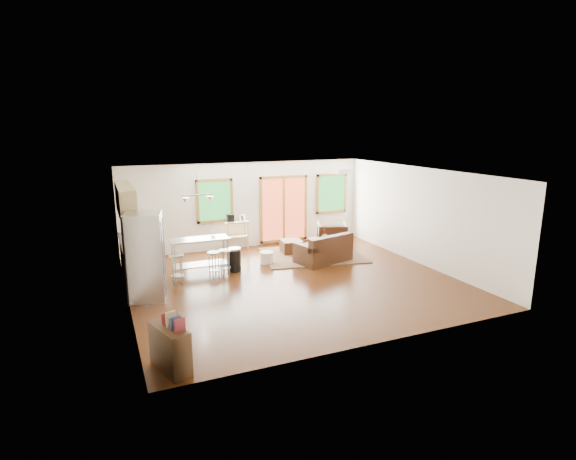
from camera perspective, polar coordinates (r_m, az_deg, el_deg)
name	(u,v)px	position (r m, az deg, el deg)	size (l,w,h in m)	color
floor	(293,281)	(10.92, 0.62, -6.53)	(7.50, 7.00, 0.02)	#321607
ceiling	(293,173)	(10.34, 0.66, 7.29)	(7.50, 7.00, 0.02)	white
back_wall	(247,205)	(13.77, -5.25, 3.17)	(7.50, 0.02, 2.60)	silver
left_wall	(124,245)	(9.71, -20.13, -1.75)	(0.02, 7.00, 2.60)	silver
right_wall	(422,216)	(12.51, 16.61, 1.68)	(0.02, 7.00, 2.60)	silver
front_wall	(378,272)	(7.59, 11.41, -5.22)	(7.50, 0.02, 2.60)	silver
window_left	(215,201)	(13.43, -9.28, 3.66)	(1.10, 0.05, 1.30)	#1B5322
french_doors	(284,209)	(14.17, -0.55, 2.68)	(1.60, 0.05, 2.10)	#AC3F23
window_right	(331,193)	(14.83, 5.54, 4.65)	(1.10, 0.05, 1.30)	#1B5322
rug	(312,255)	(13.01, 3.12, -3.19)	(2.81, 2.16, 0.03)	#4B5F3B
loveseat	(324,251)	(12.33, 4.62, -2.69)	(1.66, 1.20, 0.79)	black
coffee_table	(327,240)	(13.40, 4.98, -1.25)	(1.09, 0.73, 0.41)	#321F0E
armchair	(332,234)	(13.69, 5.60, -0.55)	(0.87, 0.81, 0.89)	black
ottoman	(291,247)	(13.20, 0.44, -2.13)	(0.58, 0.58, 0.39)	black
pouf	(267,258)	(12.24, -2.72, -3.52)	(0.37, 0.37, 0.32)	white
vase	(325,235)	(13.29, 4.72, -0.59)	(0.24, 0.24, 0.35)	silver
book	(333,236)	(13.05, 5.73, -0.76)	(0.22, 0.03, 0.30)	maroon
cabinets	(133,242)	(11.46, -19.14, -1.42)	(0.64, 2.24, 2.30)	tan
refrigerator	(145,257)	(10.01, -17.65, -3.25)	(0.89, 0.87, 1.88)	#B7BABC
island	(200,249)	(11.48, -11.12, -2.44)	(1.46, 0.60, 0.92)	#B7BABC
cup	(213,231)	(11.74, -9.53, -0.10)	(0.13, 0.10, 0.13)	white
bar_stool_a	(177,262)	(10.83, -13.96, -4.01)	(0.35, 0.35, 0.73)	#B7BABC
bar_stool_b	(214,259)	(11.14, -9.40, -3.61)	(0.38, 0.38, 0.66)	#B7BABC
bar_stool_c	(225,256)	(11.30, -8.01, -3.35)	(0.31, 0.31, 0.65)	#B7BABC
trash_can	(235,260)	(11.61, -6.79, -3.74)	(0.39, 0.39, 0.62)	black
kitchen_cart	(236,225)	(13.61, -6.68, 0.64)	(0.75, 0.52, 1.09)	tan
bookshelf	(170,348)	(7.24, -14.72, -14.28)	(0.55, 0.86, 0.95)	#321F0E
ceiling_flush	(341,171)	(11.60, 6.76, 7.43)	(0.35, 0.35, 0.12)	white
pendant_light	(198,199)	(11.28, -11.37, 3.86)	(0.80, 0.18, 0.79)	gray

